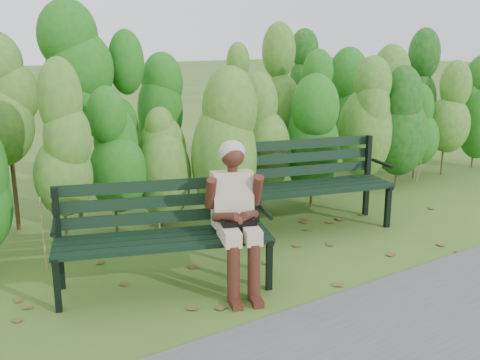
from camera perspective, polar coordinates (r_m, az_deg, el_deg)
ground at (r=5.52m, az=2.04°, el=-8.32°), size 80.00×80.00×0.00m
hedge_band at (r=6.75m, az=-7.21°, el=6.85°), size 11.04×1.67×2.42m
leaf_litter at (r=5.24m, az=1.52°, el=-9.55°), size 5.48×2.26×0.01m
bench_left at (r=4.90m, az=-7.89°, el=-4.73°), size 1.92×1.19×0.91m
bench_right at (r=6.38m, az=6.17°, el=0.26°), size 2.08×1.14×0.99m
seated_woman at (r=4.76m, az=-0.46°, el=-2.75°), size 0.57×0.78×1.28m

